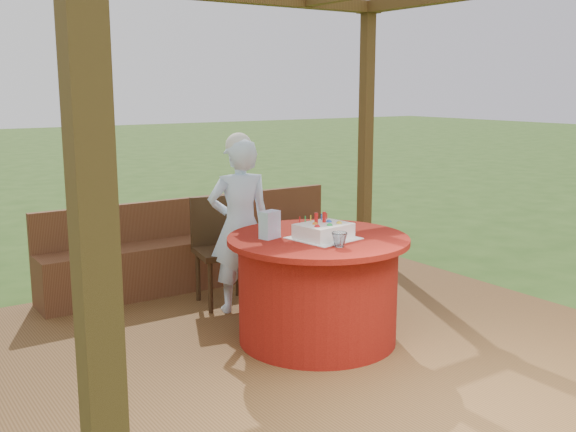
% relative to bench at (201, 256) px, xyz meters
% --- Properties ---
extents(ground, '(60.00, 60.00, 0.00)m').
position_rel_bench_xyz_m(ground, '(0.00, -1.72, -0.38)').
color(ground, '#2D4F1A').
rests_on(ground, ground).
extents(deck, '(4.50, 4.00, 0.12)m').
position_rel_bench_xyz_m(deck, '(0.00, -1.72, -0.32)').
color(deck, brown).
rests_on(deck, ground).
extents(pergola, '(4.50, 4.00, 2.72)m').
position_rel_bench_xyz_m(pergola, '(0.00, -1.72, 2.02)').
color(pergola, brown).
rests_on(pergola, deck).
extents(bench, '(3.00, 0.42, 0.80)m').
position_rel_bench_xyz_m(bench, '(0.00, 0.00, 0.00)').
color(bench, brown).
rests_on(bench, deck).
extents(table, '(1.30, 1.30, 0.77)m').
position_rel_bench_xyz_m(table, '(0.05, -1.78, 0.13)').
color(table, maroon).
rests_on(table, deck).
extents(chair, '(0.53, 0.53, 0.90)m').
position_rel_bench_xyz_m(chair, '(-0.10, -0.59, 0.24)').
color(chair, '#362211').
rests_on(chair, deck).
extents(elderly_woman, '(0.59, 0.46, 1.47)m').
position_rel_bench_xyz_m(elderly_woman, '(-0.08, -0.88, 0.47)').
color(elderly_woman, '#ABD4FF').
rests_on(elderly_woman, deck).
extents(birthday_cake, '(0.46, 0.46, 0.18)m').
position_rel_bench_xyz_m(birthday_cake, '(0.05, -1.85, 0.56)').
color(birthday_cake, white).
rests_on(birthday_cake, table).
extents(gift_bag, '(0.16, 0.12, 0.20)m').
position_rel_bench_xyz_m(gift_bag, '(-0.26, -1.63, 0.61)').
color(gift_bag, '#E493D2').
rests_on(gift_bag, table).
extents(drinking_glass, '(0.13, 0.13, 0.10)m').
position_rel_bench_xyz_m(drinking_glass, '(-0.02, -2.11, 0.56)').
color(drinking_glass, white).
rests_on(drinking_glass, table).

